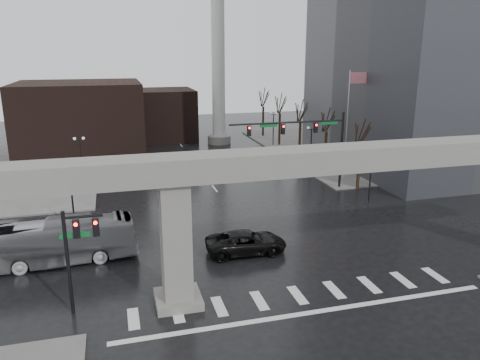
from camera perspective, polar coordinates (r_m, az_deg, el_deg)
The scene contains 22 objects.
ground at distance 29.77m, azimuth 6.28°, elevation -12.86°, with size 160.00×160.00×0.00m, color black.
sidewalk_ne at distance 71.54m, azimuth 15.17°, elevation 3.74°, with size 28.00×36.00×0.15m, color slate.
elevated_guideway at distance 27.67m, azimuth 9.14°, elevation 0.19°, with size 48.00×2.60×8.70m.
building_far_left at distance 66.97m, azimuth -18.85°, elevation 6.95°, with size 16.00×14.00×10.00m, color black.
building_far_mid at distance 77.30m, azimuth -9.45°, elevation 7.88°, with size 10.00×10.00×8.00m, color black.
smokestack at distance 72.01m, azimuth -2.69°, elevation 14.98°, with size 3.60×3.60×30.00m.
signal_mast_arm at distance 47.74m, azimuth 8.29°, elevation 5.43°, with size 12.12×0.43×8.00m.
signal_left_pole at distance 26.79m, azimuth -19.27°, elevation -7.40°, with size 2.30×0.30×6.00m.
flagpole_assembly at distance 53.08m, azimuth 13.28°, elevation 8.06°, with size 2.06×0.12×12.00m.
lamp_right_0 at distance 46.10m, azimuth 15.70°, elevation 1.65°, with size 1.22×0.32×5.11m.
lamp_right_1 at distance 58.23m, azimuth 8.68°, elevation 4.89°, with size 1.22×0.32×5.11m.
lamp_right_2 at distance 71.06m, azimuth 4.09°, elevation 6.95°, with size 1.22×0.32×5.11m.
lamp_left_0 at distance 39.84m, azimuth -19.90°, elevation -0.87°, with size 1.22×0.32×5.11m.
lamp_left_1 at distance 53.41m, azimuth -18.90°, elevation 3.25°, with size 1.22×0.32×5.11m.
lamp_left_2 at distance 67.16m, azimuth -18.31°, elevation 5.70°, with size 1.22×0.32×5.11m.
tree_right_0 at distance 50.13m, azimuth 14.33°, elevation 2.04°, with size 1.09×1.58×7.50m.
tree_right_1 at distance 57.02m, azimuth 10.41°, elevation 3.94°, with size 1.09×1.61×7.67m.
tree_right_2 at distance 64.17m, azimuth 7.33°, elevation 5.42°, with size 1.10×1.63×7.85m.
tree_right_3 at distance 71.50m, azimuth 4.87°, elevation 6.59°, with size 1.11×1.66×8.02m.
tree_right_4 at distance 78.96m, azimuth 2.86°, elevation 7.53°, with size 1.12×1.69×8.19m.
pickup_truck at distance 33.83m, azimuth 0.76°, elevation -7.60°, with size 2.67×5.80×1.61m, color black.
city_bus at distance 34.40m, azimuth -21.74°, elevation -7.06°, with size 2.58×11.02×3.07m, color #949398.
Camera 1 is at (-9.97, -24.22, 14.15)m, focal length 35.00 mm.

